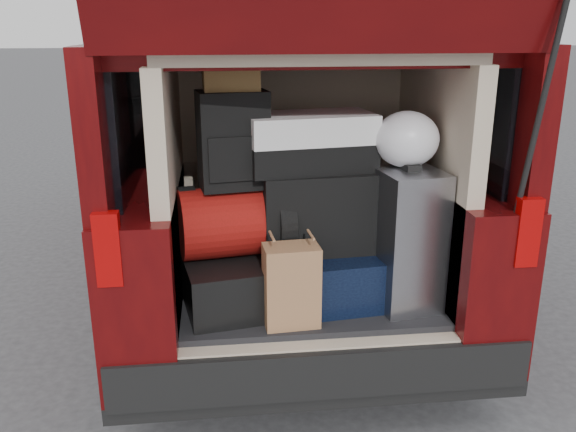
# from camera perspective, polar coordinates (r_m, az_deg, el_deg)

# --- Properties ---
(ground) EXTENTS (80.00, 80.00, 0.00)m
(ground) POSITION_cam_1_polar(r_m,az_deg,el_deg) (3.25, 2.11, -17.31)
(ground) COLOR #353537
(ground) RESTS_ON ground
(minivan) EXTENTS (1.90, 5.35, 2.77)m
(minivan) POSITION_cam_1_polar(r_m,az_deg,el_deg) (4.59, -1.26, 5.89)
(minivan) COLOR black
(minivan) RESTS_ON ground
(load_floor) EXTENTS (1.24, 1.05, 0.55)m
(load_floor) POSITION_cam_1_polar(r_m,az_deg,el_deg) (3.33, 1.44, -10.72)
(load_floor) COLOR black
(load_floor) RESTS_ON ground
(black_hardshell) EXTENTS (0.54, 0.68, 0.24)m
(black_hardshell) POSITION_cam_1_polar(r_m,az_deg,el_deg) (3.00, -5.51, -5.72)
(black_hardshell) COLOR black
(black_hardshell) RESTS_ON load_floor
(navy_hardshell) EXTENTS (0.53, 0.62, 0.25)m
(navy_hardshell) POSITION_cam_1_polar(r_m,az_deg,el_deg) (3.05, 3.08, -5.20)
(navy_hardshell) COLOR black
(navy_hardshell) RESTS_ON load_floor
(silver_roller) EXTENTS (0.34, 0.48, 0.67)m
(silver_roller) POSITION_cam_1_polar(r_m,az_deg,el_deg) (2.98, 10.52, -1.77)
(silver_roller) COLOR silver
(silver_roller) RESTS_ON load_floor
(kraft_bag) EXTENTS (0.25, 0.17, 0.38)m
(kraft_bag) POSITION_cam_1_polar(r_m,az_deg,el_deg) (2.74, 0.31, -6.53)
(kraft_bag) COLOR #A9744C
(kraft_bag) RESTS_ON load_floor
(red_duffel) EXTENTS (0.56, 0.41, 0.33)m
(red_duffel) POSITION_cam_1_polar(r_m,az_deg,el_deg) (2.90, -5.01, -0.47)
(red_duffel) COLOR maroon
(red_duffel) RESTS_ON black_hardshell
(black_soft_case) EXTENTS (0.56, 0.36, 0.39)m
(black_soft_case) POSITION_cam_1_polar(r_m,az_deg,el_deg) (2.95, 2.73, 0.62)
(black_soft_case) COLOR black
(black_soft_case) RESTS_ON navy_hardshell
(backpack) EXTENTS (0.34, 0.24, 0.44)m
(backpack) POSITION_cam_1_polar(r_m,az_deg,el_deg) (2.79, -5.16, 7.08)
(backpack) COLOR black
(backpack) RESTS_ON red_duffel
(twotone_duffel) EXTENTS (0.63, 0.38, 0.27)m
(twotone_duffel) POSITION_cam_1_polar(r_m,az_deg,el_deg) (2.88, 2.05, 6.94)
(twotone_duffel) COLOR white
(twotone_duffel) RESTS_ON black_soft_case
(grocery_sack_lower) EXTENTS (0.26, 0.21, 0.22)m
(grocery_sack_lower) POSITION_cam_1_polar(r_m,az_deg,el_deg) (2.79, -5.43, 13.95)
(grocery_sack_lower) COLOR olive
(grocery_sack_lower) RESTS_ON backpack
(plastic_bag_right) EXTENTS (0.35, 0.33, 0.26)m
(plastic_bag_right) POSITION_cam_1_polar(r_m,az_deg,el_deg) (2.87, 11.05, 7.06)
(plastic_bag_right) COLOR white
(plastic_bag_right) RESTS_ON silver_roller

